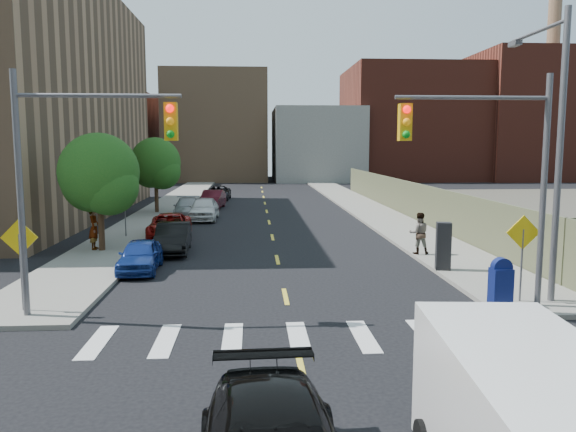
{
  "coord_description": "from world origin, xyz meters",
  "views": [
    {
      "loc": [
        -1.06,
        -9.95,
        4.95
      ],
      "look_at": [
        0.42,
        13.34,
        2.0
      ],
      "focal_mm": 35.0,
      "sensor_mm": 36.0,
      "label": 1
    }
  ],
  "objects": [
    {
      "name": "ground",
      "position": [
        0.0,
        0.0,
        0.0
      ],
      "size": [
        160.0,
        160.0,
        0.0
      ],
      "primitive_type": "plane",
      "color": "black",
      "rests_on": "ground"
    },
    {
      "name": "sidewalk_nw",
      "position": [
        -7.75,
        41.5,
        0.07
      ],
      "size": [
        3.5,
        73.0,
        0.15
      ],
      "primitive_type": "cube",
      "color": "gray",
      "rests_on": "ground"
    },
    {
      "name": "sidewalk_ne",
      "position": [
        7.75,
        41.5,
        0.07
      ],
      "size": [
        3.5,
        73.0,
        0.15
      ],
      "primitive_type": "cube",
      "color": "gray",
      "rests_on": "ground"
    },
    {
      "name": "fence_north",
      "position": [
        9.6,
        28.0,
        1.25
      ],
      "size": [
        0.12,
        44.0,
        2.5
      ],
      "primitive_type": "cube",
      "color": "#626647",
      "rests_on": "ground"
    },
    {
      "name": "bg_bldg_west",
      "position": [
        -22.0,
        70.0,
        6.0
      ],
      "size": [
        14.0,
        18.0,
        12.0
      ],
      "primitive_type": "cube",
      "color": "#592319",
      "rests_on": "ground"
    },
    {
      "name": "bg_bldg_midwest",
      "position": [
        -6.0,
        72.0,
        7.5
      ],
      "size": [
        14.0,
        16.0,
        15.0
      ],
      "primitive_type": "cube",
      "color": "#8C6B4C",
      "rests_on": "ground"
    },
    {
      "name": "bg_bldg_center",
      "position": [
        8.0,
        70.0,
        5.0
      ],
      "size": [
        12.0,
        16.0,
        10.0
      ],
      "primitive_type": "cube",
      "color": "gray",
      "rests_on": "ground"
    },
    {
      "name": "bg_bldg_east",
      "position": [
        22.0,
        72.0,
        8.0
      ],
      "size": [
        18.0,
        18.0,
        16.0
      ],
      "primitive_type": "cube",
      "color": "#592319",
      "rests_on": "ground"
    },
    {
      "name": "bg_bldg_fareast",
      "position": [
        38.0,
        70.0,
        9.0
      ],
      "size": [
        14.0,
        16.0,
        18.0
      ],
      "primitive_type": "cube",
      "color": "#592319",
      "rests_on": "ground"
    },
    {
      "name": "smokestack",
      "position": [
        42.0,
        70.0,
        14.0
      ],
      "size": [
        1.8,
        1.8,
        28.0
      ],
      "primitive_type": "cylinder",
      "color": "#8C6B4C",
      "rests_on": "ground"
    },
    {
      "name": "signal_nw",
      "position": [
        -5.98,
        6.0,
        4.53
      ],
      "size": [
        4.59,
        0.3,
        7.0
      ],
      "color": "#59595E",
      "rests_on": "ground"
    },
    {
      "name": "signal_ne",
      "position": [
        5.98,
        6.0,
        4.53
      ],
      "size": [
        4.59,
        0.3,
        7.0
      ],
      "color": "#59595E",
      "rests_on": "ground"
    },
    {
      "name": "streetlight_ne",
      "position": [
        8.2,
        6.9,
        5.22
      ],
      "size": [
        0.25,
        3.7,
        9.0
      ],
      "color": "#59595E",
      "rests_on": "ground"
    },
    {
      "name": "warn_sign_nw",
      "position": [
        -7.8,
        6.5,
        1.99
      ],
      "size": [
        1.06,
        0.06,
        2.83
      ],
      "color": "#59595E",
      "rests_on": "ground"
    },
    {
      "name": "warn_sign_ne",
      "position": [
        7.2,
        6.5,
        1.99
      ],
      "size": [
        1.06,
        0.06,
        2.83
      ],
      "color": "#59595E",
      "rests_on": "ground"
    },
    {
      "name": "warn_sign_midwest",
      "position": [
        -7.8,
        20.0,
        1.99
      ],
      "size": [
        1.06,
        0.06,
        2.83
      ],
      "color": "#59595E",
      "rests_on": "ground"
    },
    {
      "name": "tree_west_near",
      "position": [
        -8.0,
        16.05,
        3.48
      ],
      "size": [
        3.66,
        3.64,
        5.52
      ],
      "color": "#332114",
      "rests_on": "ground"
    },
    {
      "name": "tree_west_far",
      "position": [
        -8.0,
        31.05,
        3.48
      ],
      "size": [
        3.66,
        3.64,
        5.52
      ],
      "color": "#332114",
      "rests_on": "ground"
    },
    {
      "name": "parked_car_blue",
      "position": [
        -5.5,
        12.11,
        0.63
      ],
      "size": [
        1.6,
        3.74,
        1.26
      ],
      "primitive_type": "imported",
      "rotation": [
        0.0,
        0.0,
        0.03
      ],
      "color": "navy",
      "rests_on": "ground"
    },
    {
      "name": "parked_car_black",
      "position": [
        -4.75,
        15.95,
        0.69
      ],
      "size": [
        1.65,
        4.24,
        1.38
      ],
      "primitive_type": "imported",
      "rotation": [
        0.0,
        0.0,
        0.05
      ],
      "color": "black",
      "rests_on": "ground"
    },
    {
      "name": "parked_car_red",
      "position": [
        -5.5,
        20.07,
        0.65
      ],
      "size": [
        2.49,
        4.85,
        1.31
      ],
      "primitive_type": "imported",
      "rotation": [
        0.0,
        0.0,
        0.07
      ],
      "color": "maroon",
      "rests_on": "ground"
    },
    {
      "name": "parked_car_silver",
      "position": [
        -5.5,
        28.61,
        0.68
      ],
      "size": [
        2.33,
        4.82,
        1.35
      ],
      "primitive_type": "imported",
      "rotation": [
        0.0,
        0.0,
        0.1
      ],
      "color": "#93969A",
      "rests_on": "ground"
    },
    {
      "name": "parked_car_white",
      "position": [
        -4.29,
        27.34,
        0.76
      ],
      "size": [
        1.87,
        4.51,
        1.53
      ],
      "primitive_type": "imported",
      "rotation": [
        0.0,
        0.0,
        -0.01
      ],
      "color": "silver",
      "rests_on": "ground"
    },
    {
      "name": "parked_car_maroon",
      "position": [
        -4.2,
        34.34,
        0.71
      ],
      "size": [
        1.95,
        4.46,
        1.43
      ],
      "primitive_type": "imported",
      "rotation": [
        0.0,
        0.0,
        -0.1
      ],
      "color": "#3F0C15",
      "rests_on": "ground"
    },
    {
      "name": "parked_car_grey",
      "position": [
        -4.2,
        41.33,
        0.63
      ],
      "size": [
        2.27,
        4.62,
        1.26
      ],
      "primitive_type": "imported",
      "rotation": [
        0.0,
        0.0,
        -0.04
      ],
      "color": "black",
      "rests_on": "ground"
    },
    {
      "name": "mailbox",
      "position": [
        6.34,
        6.0,
        0.87
      ],
      "size": [
        0.63,
        0.49,
        1.48
      ],
      "rotation": [
        0.0,
        0.0,
        0.05
      ],
      "color": "navy",
      "rests_on": "sidewalk_ne"
    },
    {
      "name": "payphone",
      "position": [
        6.3,
        10.99,
        1.07
      ],
      "size": [
        0.62,
        0.55,
        1.85
      ],
      "primitive_type": "cube",
      "rotation": [
        0.0,
        0.0,
        -0.19
      ],
      "color": "black",
      "rests_on": "sidewalk_ne"
    },
    {
      "name": "pedestrian_west",
      "position": [
        -8.39,
        16.21,
        1.14
      ],
      "size": [
        0.53,
        0.76,
        1.98
      ],
      "primitive_type": "imported",
      "rotation": [
        0.0,
        0.0,
        1.64
      ],
      "color": "gray",
      "rests_on": "sidewalk_nw"
    },
    {
      "name": "pedestrian_east",
      "position": [
        6.3,
        14.2,
        1.07
      ],
      "size": [
        0.96,
        0.79,
        1.85
      ],
      "primitive_type": "imported",
      "rotation": [
        0.0,
        0.0,
        3.04
      ],
      "color": "gray",
      "rests_on": "sidewalk_ne"
    }
  ]
}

